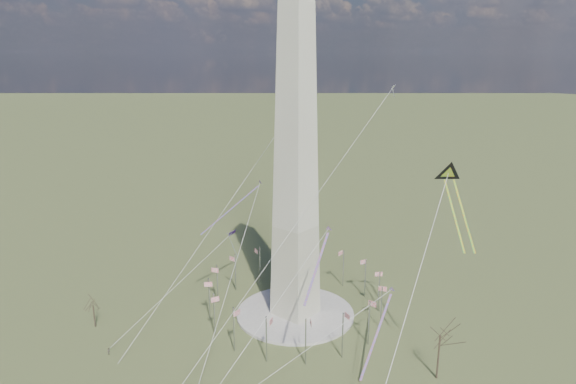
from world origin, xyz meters
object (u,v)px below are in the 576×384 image
Objects in this scene: tree_near at (441,332)px; kite_delta_black at (450,178)px; washington_monument at (296,162)px; person_west at (109,351)px.

kite_delta_black reaches higher than tree_near.
kite_delta_black is (-5.15, 10.20, 35.67)m from tree_near.
washington_monument is 58.80m from tree_near.
washington_monument is 42.60m from kite_delta_black.
person_west is (-71.54, -46.52, -11.73)m from tree_near.
person_west is 0.10× the size of kite_delta_black.
washington_monument is at bearing -95.89° from person_west.
person_west is at bearing -116.80° from washington_monument.
washington_monument is 71.98m from person_west.
kite_delta_black reaches higher than person_west.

